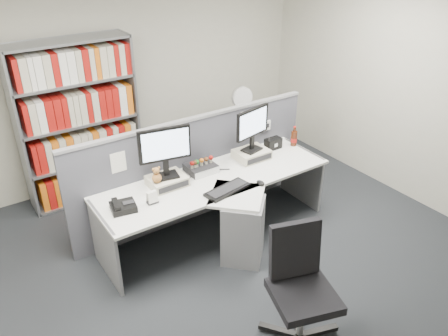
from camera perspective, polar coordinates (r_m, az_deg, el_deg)
ground at (r=4.72m, az=4.54°, el=-13.06°), size 5.50×5.50×0.00m
room_shell at (r=3.78m, az=5.58°, el=7.71°), size 5.04×5.54×2.72m
partition at (r=5.19m, az=-3.66°, el=0.01°), size 3.00×0.08×1.27m
desk at (r=4.81m, az=0.37°, el=-5.11°), size 2.60×1.20×0.72m
monitor_riser_left at (r=4.72m, az=-7.19°, el=-1.62°), size 0.38×0.31×0.10m
monitor_riser_right at (r=5.23m, az=3.52°, el=1.76°), size 0.38×0.31×0.10m
monitor_left at (r=4.55m, az=-7.48°, el=2.48°), size 0.53×0.21×0.55m
monitor_right at (r=5.09m, az=3.62°, el=5.33°), size 0.50×0.20×0.51m
desktop_pc at (r=4.95m, az=-2.93°, el=-0.00°), size 0.31×0.28×0.08m
figurines at (r=4.89m, az=-2.99°, el=0.83°), size 0.29×0.05×0.09m
keyboard at (r=4.60m, az=0.42°, el=-2.73°), size 0.52×0.26×0.03m
mouse at (r=4.72m, az=4.63°, el=-1.88°), size 0.07×0.11×0.04m
desk_phone at (r=4.40m, az=-12.68°, el=-4.77°), size 0.26×0.25×0.10m
desk_calendar at (r=4.44m, az=-9.06°, el=-3.79°), size 0.11×0.08×0.13m
plush_toy at (r=4.57m, az=-8.50°, el=-1.01°), size 0.10×0.10×0.17m
speaker at (r=5.47m, az=6.22°, el=3.10°), size 0.20×0.11×0.13m
cola_bottle at (r=5.58m, az=8.82°, el=3.72°), size 0.08×0.08×0.25m
shelving_unit at (r=5.75m, az=-17.80°, el=5.19°), size 1.41×0.40×2.00m
filing_cabinet at (r=6.47m, az=2.15°, el=3.15°), size 0.45×0.61×0.70m
desk_fan at (r=6.21m, az=2.26°, el=8.60°), size 0.29×0.17×0.49m
office_chair at (r=3.82m, az=9.57°, el=-14.28°), size 0.69×0.69×1.04m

